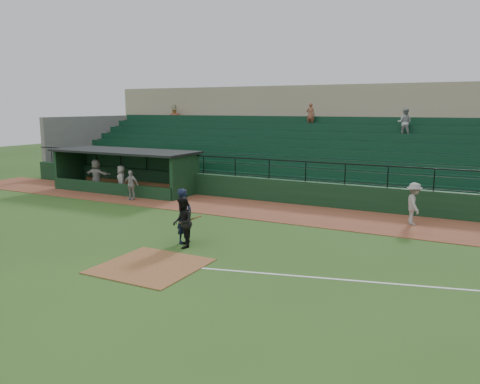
% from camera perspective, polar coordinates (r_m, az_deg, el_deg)
% --- Properties ---
extents(ground, '(90.00, 90.00, 0.00)m').
position_cam_1_polar(ground, '(15.96, -8.39, -7.77)').
color(ground, '#294E19').
rests_on(ground, ground).
extents(warning_track, '(40.00, 4.00, 0.03)m').
position_cam_1_polar(warning_track, '(22.69, 3.50, -2.26)').
color(warning_track, brown).
rests_on(warning_track, ground).
extents(home_plate_dirt, '(3.00, 3.00, 0.03)m').
position_cam_1_polar(home_plate_dirt, '(15.20, -10.62, -8.70)').
color(home_plate_dirt, brown).
rests_on(home_plate_dirt, ground).
extents(foul_line, '(17.49, 4.44, 0.01)m').
position_cam_1_polar(foul_line, '(14.35, 22.25, -10.50)').
color(foul_line, white).
rests_on(foul_line, ground).
extents(stadium_structure, '(38.00, 13.08, 6.40)m').
position_cam_1_polar(stadium_structure, '(30.20, 10.13, 5.08)').
color(stadium_structure, black).
rests_on(stadium_structure, ground).
extents(dugout, '(8.90, 3.20, 2.42)m').
position_cam_1_polar(dugout, '(28.98, -13.07, 2.84)').
color(dugout, black).
rests_on(dugout, ground).
extents(batter_at_plate, '(1.04, 0.73, 2.00)m').
position_cam_1_polar(batter_at_plate, '(17.34, -6.70, -2.86)').
color(batter_at_plate, black).
rests_on(batter_at_plate, ground).
extents(umpire, '(1.06, 1.11, 1.80)m').
position_cam_1_polar(umpire, '(16.81, -6.88, -3.63)').
color(umpire, black).
rests_on(umpire, ground).
extents(runner, '(1.02, 1.30, 1.77)m').
position_cam_1_polar(runner, '(21.07, 20.09, -1.33)').
color(runner, gray).
rests_on(runner, warning_track).
extents(dugout_player_a, '(0.95, 0.45, 1.57)m').
position_cam_1_polar(dugout_player_a, '(25.84, -12.94, 0.83)').
color(dugout_player_a, '#A9A39E').
rests_on(dugout_player_a, warning_track).
extents(dugout_player_b, '(0.93, 0.90, 1.62)m').
position_cam_1_polar(dugout_player_b, '(27.67, -14.01, 1.43)').
color(dugout_player_b, '#A09B96').
rests_on(dugout_player_b, warning_track).
extents(dugout_player_c, '(1.76, 0.60, 1.88)m').
position_cam_1_polar(dugout_player_c, '(28.94, -16.79, 1.94)').
color(dugout_player_c, '#A8A39D').
rests_on(dugout_player_c, warning_track).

